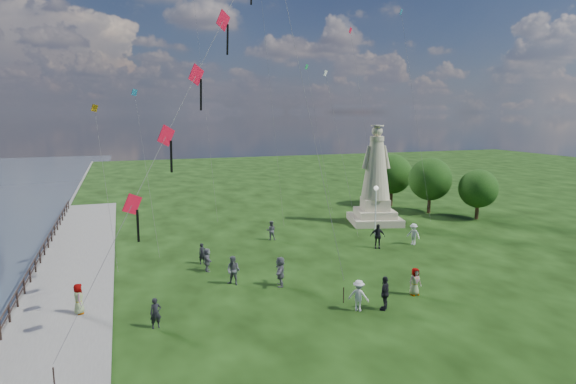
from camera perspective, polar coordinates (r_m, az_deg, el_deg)
name	(u,v)px	position (r m, az deg, el deg)	size (l,w,h in m)	color
waterfront	(43,301)	(30.90, -27.04, -11.39)	(200.00, 200.00, 1.51)	#343F4E
statue	(376,187)	(45.85, 10.34, 0.63)	(5.54, 5.54, 9.21)	#BDAF8F
lamppost	(376,200)	(41.54, 10.37, -0.89)	(0.39, 0.39, 4.23)	silver
tree_row	(425,179)	(52.52, 15.93, 1.48)	(8.34, 12.98, 5.80)	#382314
person_0	(156,313)	(24.88, -15.41, -13.68)	(0.55, 0.36, 1.51)	black
person_1	(233,271)	(29.71, -6.49, -9.24)	(0.87, 0.54, 1.79)	#595960
person_2	(359,295)	(26.17, 8.37, -12.03)	(1.09, 0.56, 1.69)	silver
person_3	(385,293)	(26.50, 11.42, -11.66)	(1.09, 0.56, 1.85)	black
person_4	(415,282)	(28.93, 14.81, -10.22)	(0.78, 0.48, 1.60)	#595960
person_5	(207,260)	(32.44, -9.56, -7.92)	(1.44, 0.62, 1.56)	#595960
person_6	(202,254)	(34.04, -10.13, -7.19)	(0.53, 0.35, 1.45)	black
person_7	(271,230)	(39.59, -2.02, -4.57)	(0.78, 0.48, 1.60)	#595960
person_8	(413,234)	(39.48, 14.65, -4.85)	(1.10, 0.57, 1.70)	silver
person_9	(378,236)	(37.85, 10.57, -5.15)	(1.11, 0.57, 1.90)	black
person_10	(79,301)	(27.56, -23.56, -11.71)	(0.78, 0.48, 1.61)	#595960
person_11	(280,271)	(29.35, -0.92, -9.39)	(1.69, 0.73, 1.82)	#595960
red_kite_train	(208,56)	(24.87, -9.48, 15.66)	(11.86, 9.35, 21.15)	black
small_kites	(276,72)	(45.04, -1.46, 14.04)	(29.57, 17.44, 25.84)	#166085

